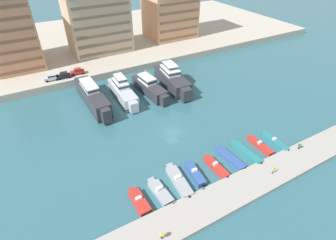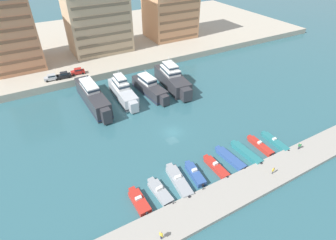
{
  "view_description": "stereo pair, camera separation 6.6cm",
  "coord_description": "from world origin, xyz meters",
  "px_view_note": "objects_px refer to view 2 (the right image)",
  "views": [
    {
      "loc": [
        -24.27,
        -41.12,
        37.83
      ],
      "look_at": [
        -0.2,
        1.74,
        2.5
      ],
      "focal_mm": 28.0,
      "sensor_mm": 36.0,
      "label": 1
    },
    {
      "loc": [
        -24.22,
        -41.15,
        37.83
      ],
      "look_at": [
        -0.2,
        1.74,
        2.5
      ],
      "focal_mm": 28.0,
      "sensor_mm": 36.0,
      "label": 2
    }
  ],
  "objects_px": {
    "motorboat_red_far_left": "(139,201)",
    "motorboat_teal_mid_right": "(246,153)",
    "motorboat_blue_center_right": "(230,158)",
    "pedestrian_far_side": "(273,170)",
    "motorboat_grey_mid_left": "(179,181)",
    "pedestrian_mid_deck": "(300,146)",
    "yacht_charcoal_center_left": "(172,79)",
    "car_silver_far_left": "(51,77)",
    "motorboat_grey_left": "(160,191)",
    "motorboat_teal_far_right": "(275,142)",
    "yacht_silver_left": "(123,91)",
    "motorboat_blue_center_left": "(195,174)",
    "car_black_left": "(64,75)",
    "motorboat_red_right": "(260,146)",
    "motorboat_red_center": "(216,167)",
    "pedestrian_near_edge": "(161,235)",
    "yacht_charcoal_far_left": "(93,97)",
    "yacht_charcoal_mid_left": "(150,87)",
    "car_red_mid_left": "(78,71)"
  },
  "relations": [
    {
      "from": "motorboat_red_far_left",
      "to": "motorboat_teal_mid_right",
      "type": "height_order",
      "value": "motorboat_red_far_left"
    },
    {
      "from": "motorboat_blue_center_right",
      "to": "pedestrian_far_side",
      "type": "xyz_separation_m",
      "value": [
        3.87,
        -7.37,
        1.32
      ]
    },
    {
      "from": "motorboat_red_far_left",
      "to": "motorboat_blue_center_right",
      "type": "height_order",
      "value": "motorboat_red_far_left"
    },
    {
      "from": "motorboat_grey_mid_left",
      "to": "pedestrian_mid_deck",
      "type": "relative_size",
      "value": 5.3
    },
    {
      "from": "yacht_charcoal_center_left",
      "to": "car_silver_far_left",
      "type": "distance_m",
      "value": 35.6
    },
    {
      "from": "motorboat_grey_left",
      "to": "motorboat_teal_far_right",
      "type": "relative_size",
      "value": 0.91
    },
    {
      "from": "yacht_silver_left",
      "to": "car_silver_far_left",
      "type": "height_order",
      "value": "yacht_silver_left"
    },
    {
      "from": "motorboat_blue_center_left",
      "to": "car_black_left",
      "type": "bearing_deg",
      "value": 105.18
    },
    {
      "from": "motorboat_teal_mid_right",
      "to": "motorboat_teal_far_right",
      "type": "height_order",
      "value": "motorboat_teal_far_right"
    },
    {
      "from": "motorboat_blue_center_left",
      "to": "pedestrian_mid_deck",
      "type": "xyz_separation_m",
      "value": [
        22.77,
        -5.02,
        1.18
      ]
    },
    {
      "from": "motorboat_teal_far_right",
      "to": "motorboat_teal_mid_right",
      "type": "bearing_deg",
      "value": 177.95
    },
    {
      "from": "yacht_silver_left",
      "to": "motorboat_red_far_left",
      "type": "bearing_deg",
      "value": -107.09
    },
    {
      "from": "motorboat_blue_center_right",
      "to": "motorboat_red_right",
      "type": "xyz_separation_m",
      "value": [
        8.08,
        -0.23,
        0.09
      ]
    },
    {
      "from": "yacht_silver_left",
      "to": "motorboat_teal_mid_right",
      "type": "height_order",
      "value": "yacht_silver_left"
    },
    {
      "from": "motorboat_red_center",
      "to": "motorboat_blue_center_right",
      "type": "relative_size",
      "value": 0.88
    },
    {
      "from": "motorboat_grey_left",
      "to": "motorboat_red_center",
      "type": "height_order",
      "value": "motorboat_red_center"
    },
    {
      "from": "yacht_charcoal_center_left",
      "to": "pedestrian_near_edge",
      "type": "relative_size",
      "value": 11.7
    },
    {
      "from": "pedestrian_far_side",
      "to": "yacht_charcoal_far_left",
      "type": "bearing_deg",
      "value": 117.91
    },
    {
      "from": "yacht_silver_left",
      "to": "motorboat_grey_mid_left",
      "type": "xyz_separation_m",
      "value": [
        -2.29,
        -33.61,
        -1.73
      ]
    },
    {
      "from": "yacht_charcoal_mid_left",
      "to": "pedestrian_near_edge",
      "type": "height_order",
      "value": "yacht_charcoal_mid_left"
    },
    {
      "from": "yacht_silver_left",
      "to": "motorboat_grey_left",
      "type": "bearing_deg",
      "value": -100.67
    },
    {
      "from": "yacht_charcoal_mid_left",
      "to": "car_silver_far_left",
      "type": "height_order",
      "value": "yacht_charcoal_mid_left"
    },
    {
      "from": "motorboat_red_center",
      "to": "motorboat_teal_mid_right",
      "type": "relative_size",
      "value": 0.85
    },
    {
      "from": "motorboat_red_far_left",
      "to": "motorboat_grey_mid_left",
      "type": "relative_size",
      "value": 0.71
    },
    {
      "from": "motorboat_blue_center_left",
      "to": "motorboat_teal_mid_right",
      "type": "xyz_separation_m",
      "value": [
        12.64,
        -0.38,
        -0.05
      ]
    },
    {
      "from": "yacht_charcoal_far_left",
      "to": "motorboat_grey_mid_left",
      "type": "xyz_separation_m",
      "value": [
        5.82,
        -34.38,
        -1.9
      ]
    },
    {
      "from": "motorboat_teal_mid_right",
      "to": "car_silver_far_left",
      "type": "distance_m",
      "value": 58.75
    },
    {
      "from": "yacht_charcoal_far_left",
      "to": "motorboat_red_center",
      "type": "bearing_deg",
      "value": -68.0
    },
    {
      "from": "motorboat_red_right",
      "to": "motorboat_teal_far_right",
      "type": "height_order",
      "value": "motorboat_red_right"
    },
    {
      "from": "yacht_charcoal_mid_left",
      "to": "motorboat_grey_left",
      "type": "xyz_separation_m",
      "value": [
        -13.98,
        -32.74,
        -1.6
      ]
    },
    {
      "from": "yacht_silver_left",
      "to": "yacht_charcoal_mid_left",
      "type": "bearing_deg",
      "value": -9.19
    },
    {
      "from": "motorboat_grey_mid_left",
      "to": "motorboat_teal_mid_right",
      "type": "relative_size",
      "value": 1.07
    },
    {
      "from": "motorboat_red_right",
      "to": "pedestrian_far_side",
      "type": "height_order",
      "value": "pedestrian_far_side"
    },
    {
      "from": "yacht_silver_left",
      "to": "motorboat_red_far_left",
      "type": "height_order",
      "value": "yacht_silver_left"
    },
    {
      "from": "motorboat_blue_center_left",
      "to": "motorboat_teal_far_right",
      "type": "bearing_deg",
      "value": -1.86
    },
    {
      "from": "yacht_charcoal_far_left",
      "to": "motorboat_blue_center_right",
      "type": "bearing_deg",
      "value": -62.04
    },
    {
      "from": "motorboat_grey_left",
      "to": "motorboat_blue_center_right",
      "type": "xyz_separation_m",
      "value": [
        16.47,
        0.46,
        -0.01
      ]
    },
    {
      "from": "motorboat_blue_center_left",
      "to": "motorboat_blue_center_right",
      "type": "relative_size",
      "value": 0.83
    },
    {
      "from": "yacht_charcoal_center_left",
      "to": "car_red_mid_left",
      "type": "distance_m",
      "value": 29.29
    },
    {
      "from": "motorboat_grey_left",
      "to": "motorboat_red_right",
      "type": "height_order",
      "value": "motorboat_red_right"
    },
    {
      "from": "motorboat_teal_far_right",
      "to": "car_black_left",
      "type": "relative_size",
      "value": 1.82
    },
    {
      "from": "yacht_charcoal_far_left",
      "to": "yacht_charcoal_center_left",
      "type": "bearing_deg",
      "value": -3.56
    },
    {
      "from": "motorboat_blue_center_right",
      "to": "car_black_left",
      "type": "relative_size",
      "value": 1.91
    },
    {
      "from": "yacht_silver_left",
      "to": "motorboat_grey_mid_left",
      "type": "height_order",
      "value": "yacht_silver_left"
    },
    {
      "from": "motorboat_red_center",
      "to": "motorboat_teal_far_right",
      "type": "xyz_separation_m",
      "value": [
        16.09,
        -0.21,
        -0.07
      ]
    },
    {
      "from": "yacht_charcoal_far_left",
      "to": "yacht_silver_left",
      "type": "height_order",
      "value": "yacht_silver_left"
    },
    {
      "from": "car_black_left",
      "to": "pedestrian_mid_deck",
      "type": "relative_size",
      "value": 2.52
    },
    {
      "from": "motorboat_red_center",
      "to": "motorboat_blue_center_right",
      "type": "distance_m",
      "value": 4.15
    },
    {
      "from": "motorboat_blue_center_left",
      "to": "pedestrian_far_side",
      "type": "bearing_deg",
      "value": -29.77
    },
    {
      "from": "motorboat_red_center",
      "to": "pedestrian_far_side",
      "type": "bearing_deg",
      "value": -40.36
    }
  ]
}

